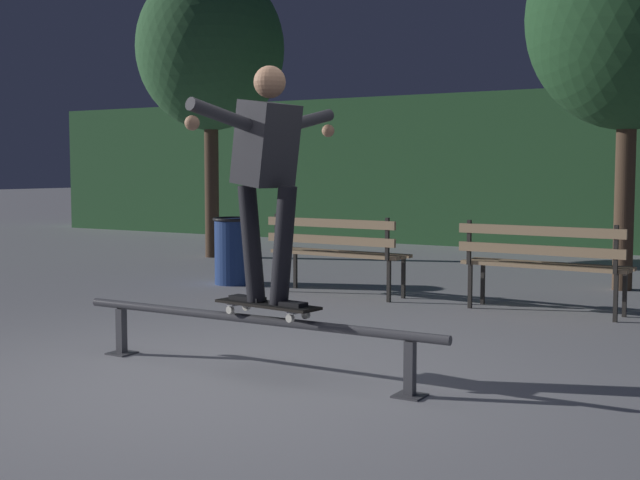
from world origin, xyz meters
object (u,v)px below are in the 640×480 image
Objects in this scene: tree_behind_benches at (630,18)px; skateboard at (267,305)px; skateboarder at (267,164)px; park_bench_leftmost at (336,247)px; grind_rail at (251,327)px; tree_far_left at (210,49)px; park_bench_left_center at (543,258)px; trash_can at (235,250)px.

skateboard is at bearing -102.28° from tree_behind_benches.
park_bench_leftmost is (-1.41, 3.37, -0.87)m from skateboarder.
grind_rail is 8.30m from tree_far_left.
skateboard reaches higher than grind_rail.
skateboard is 0.49× the size of park_bench_left_center.
park_bench_left_center is at bearing -98.79° from tree_behind_benches.
skateboarder is at bearing -0.15° from grind_rail.
tree_behind_benches is at bearing 76.34° from grind_rail.
tree_behind_benches is at bearing 38.65° from park_bench_leftmost.
park_bench_left_center is 3.28m from tree_behind_benches.
tree_far_left is 4.28m from trash_can.
skateboarder is 4.75m from trash_can.
skateboard is at bearing -104.38° from park_bench_left_center.
park_bench_leftmost is at bearing 180.00° from park_bench_left_center.
park_bench_left_center is at bearing 75.62° from skateboard.
skateboarder is 1.95× the size of trash_can.
trash_can is (-3.79, 0.22, -0.12)m from park_bench_left_center.
park_bench_leftmost and park_bench_left_center have the same top height.
skateboarder is 0.96× the size of park_bench_left_center.
skateboard is 0.18× the size of tree_behind_benches.
skateboarder is 0.96× the size of park_bench_leftmost.
skateboarder reaches higher than trash_can.
park_bench_leftmost is 1.54m from trash_can.
grind_rail is 3.59× the size of skateboard.
tree_behind_benches is (2.59, 2.07, 2.52)m from park_bench_leftmost.
park_bench_left_center is 2.02× the size of trash_can.
tree_behind_benches is at bearing 77.75° from skateboarder.
tree_behind_benches is at bearing 81.21° from park_bench_left_center.
park_bench_left_center is 3.80m from trash_can.
trash_can is at bearing -47.36° from tree_far_left.
park_bench_left_center reaches higher than skateboard.
skateboard is 0.49× the size of park_bench_leftmost.
trash_can is (-1.52, 0.22, -0.12)m from park_bench_leftmost.
skateboarder reaches higher than park_bench_leftmost.
park_bench_left_center is (2.27, 0.00, 0.00)m from park_bench_leftmost.
tree_far_left is at bearing 130.56° from skateboard.
park_bench_leftmost reaches higher than trash_can.
park_bench_left_center is at bearing -23.51° from tree_far_left.
grind_rail is at bearing -103.66° from tree_behind_benches.
skateboarder is (0.14, -0.00, 1.10)m from grind_rail.
trash_can is at bearing 176.62° from park_bench_left_center.
tree_behind_benches is at bearing 24.19° from trash_can.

